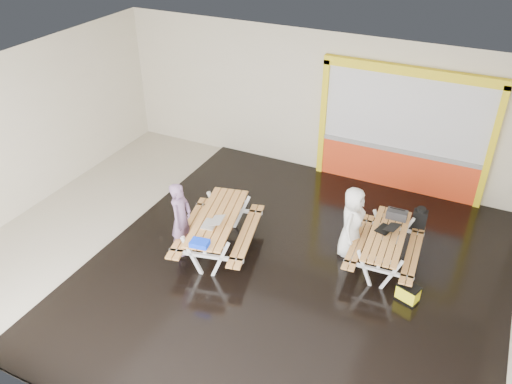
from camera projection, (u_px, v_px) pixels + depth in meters
The scene contains 14 objects.
room at pixel (234, 180), 9.32m from camera, with size 10.02×8.02×3.52m.
deck at pixel (295, 274), 9.77m from camera, with size 7.50×7.98×0.05m, color black.
kiosk at pixel (402, 134), 11.67m from camera, with size 3.88×0.16×3.00m.
picnic_table_left at pixel (218, 225), 10.07m from camera, with size 1.83×2.34×0.83m.
picnic_table_right at pixel (386, 242), 9.72m from camera, with size 1.35×1.91×0.74m.
person_left at pixel (181, 219), 9.84m from camera, with size 0.55×0.36×1.52m, color slate.
person_right at pixel (352, 222), 9.90m from camera, with size 0.72×0.47×1.48m, color white.
laptop_left at pixel (212, 223), 9.70m from camera, with size 0.45×0.42×0.17m.
laptop_right at pixel (387, 228), 9.70m from camera, with size 0.46×0.43×0.16m.
blue_pouch at pixel (200, 243), 9.18m from camera, with size 0.33×0.23×0.10m, color #0B35EA.
toolbox at pixel (397, 215), 10.03m from camera, with size 0.39×0.20×0.23m.
backpack at pixel (420, 218), 10.20m from camera, with size 0.29×0.19×0.46m.
dark_case at pixel (369, 255), 10.12m from camera, with size 0.33×0.24×0.12m, color black.
fluke_bag at pixel (408, 293), 9.05m from camera, with size 0.45×0.36×0.33m.
Camera 1 is at (3.84, -7.05, 6.50)m, focal length 36.38 mm.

